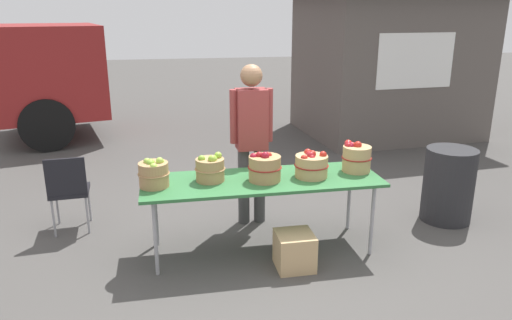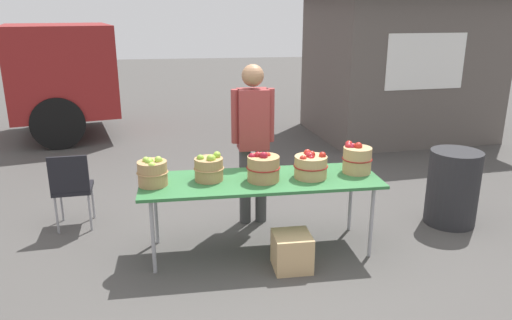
# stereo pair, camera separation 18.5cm
# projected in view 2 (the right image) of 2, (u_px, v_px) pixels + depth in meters

# --- Properties ---
(ground_plane) EXTENTS (40.00, 40.00, 0.00)m
(ground_plane) POSITION_uv_depth(u_px,v_px,m) (260.00, 249.00, 4.91)
(ground_plane) COLOR #474442
(market_table) EXTENTS (2.30, 0.76, 0.75)m
(market_table) POSITION_uv_depth(u_px,v_px,m) (261.00, 183.00, 4.69)
(market_table) COLOR #2D6B38
(market_table) RESTS_ON ground
(apple_basket_green_0) EXTENTS (0.29, 0.29, 0.28)m
(apple_basket_green_0) POSITION_uv_depth(u_px,v_px,m) (153.00, 172.00, 4.48)
(apple_basket_green_0) COLOR #A87F51
(apple_basket_green_0) RESTS_ON market_table
(apple_basket_green_1) EXTENTS (0.29, 0.29, 0.27)m
(apple_basket_green_1) POSITION_uv_depth(u_px,v_px,m) (209.00, 168.00, 4.62)
(apple_basket_green_1) COLOR #A87F51
(apple_basket_green_1) RESTS_ON market_table
(apple_basket_red_0) EXTENTS (0.32, 0.32, 0.29)m
(apple_basket_red_0) POSITION_uv_depth(u_px,v_px,m) (263.00, 168.00, 4.61)
(apple_basket_red_0) COLOR #A87F51
(apple_basket_red_0) RESTS_ON market_table
(apple_basket_red_1) EXTENTS (0.34, 0.34, 0.27)m
(apple_basket_red_1) POSITION_uv_depth(u_px,v_px,m) (311.00, 166.00, 4.70)
(apple_basket_red_1) COLOR tan
(apple_basket_red_1) RESTS_ON market_table
(apple_basket_red_2) EXTENTS (0.30, 0.30, 0.31)m
(apple_basket_red_2) POSITION_uv_depth(u_px,v_px,m) (357.00, 158.00, 4.84)
(apple_basket_red_2) COLOR tan
(apple_basket_red_2) RESTS_ON market_table
(vendor_adult) EXTENTS (0.47, 0.24, 1.77)m
(vendor_adult) POSITION_uv_depth(u_px,v_px,m) (253.00, 132.00, 5.24)
(vendor_adult) COLOR #3F3F3F
(vendor_adult) RESTS_ON ground
(food_kiosk) EXTENTS (3.72, 3.17, 2.74)m
(food_kiosk) POSITION_uv_depth(u_px,v_px,m) (399.00, 61.00, 9.08)
(food_kiosk) COLOR #59514C
(food_kiosk) RESTS_ON ground
(folding_chair) EXTENTS (0.43, 0.43, 0.86)m
(folding_chair) POSITION_uv_depth(u_px,v_px,m) (72.00, 185.00, 5.23)
(folding_chair) COLOR black
(folding_chair) RESTS_ON ground
(trash_barrel) EXTENTS (0.56, 0.56, 0.84)m
(trash_barrel) POSITION_uv_depth(u_px,v_px,m) (453.00, 188.00, 5.40)
(trash_barrel) COLOR #262628
(trash_barrel) RESTS_ON ground
(produce_crate) EXTENTS (0.34, 0.34, 0.34)m
(produce_crate) POSITION_uv_depth(u_px,v_px,m) (292.00, 251.00, 4.50)
(produce_crate) COLOR tan
(produce_crate) RESTS_ON ground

